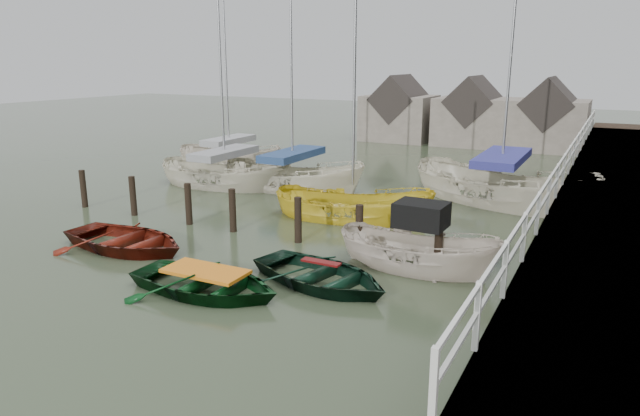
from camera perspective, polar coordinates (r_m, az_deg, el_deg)
The scene contains 13 objects.
ground at distance 15.58m, azimuth -11.59°, elevation -5.77°, with size 120.00×120.00×0.00m, color #303A25.
pier at distance 21.72m, azimuth 27.18°, elevation 0.65°, with size 3.04×32.00×2.70m.
mooring_pilings at distance 18.34m, azimuth -8.49°, elevation -0.88°, with size 13.72×0.22×1.80m.
far_sheds at distance 38.35m, azimuth 14.83°, elevation 8.91°, with size 14.00×4.08×4.39m.
rowboat_red at distance 17.56m, azimuth -18.74°, elevation -3.92°, with size 2.94×4.12×0.85m, color #57160C.
rowboat_green at distance 13.89m, azimuth -11.26°, elevation -8.32°, with size 2.75×3.85×0.80m, color black.
rowboat_dkgreen at distance 14.09m, azimuth 0.11°, elevation -7.68°, with size 2.72×3.81×0.79m, color black.
motorboat at distance 15.25m, azimuth 9.64°, elevation -5.76°, with size 4.44×1.78×2.62m.
sailboat_a at distance 25.18m, azimuth -9.41°, elevation 2.31°, with size 6.50×2.88×11.89m.
sailboat_b at distance 24.30m, azimuth -2.73°, elevation 2.03°, with size 6.61×2.78×10.84m.
sailboat_c at distance 19.83m, azimuth 3.26°, elevation -1.01°, with size 5.93×3.04×10.46m.
sailboat_d at distance 23.04m, azimuth 17.47°, elevation 0.66°, with size 8.21×5.51×13.10m.
sailboat_e at distance 29.78m, azimuth -9.00°, elevation 4.21°, with size 6.04×2.67×10.37m.
Camera 1 is at (9.40, -11.22, 5.34)m, focal length 32.00 mm.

